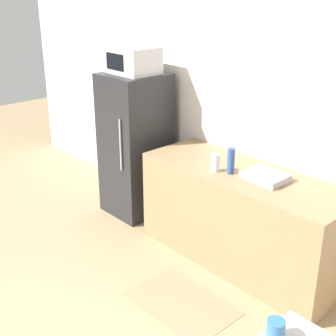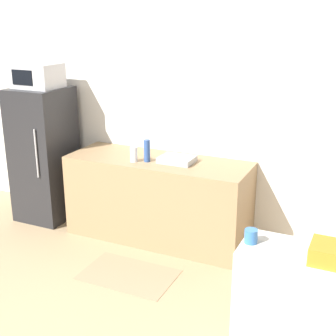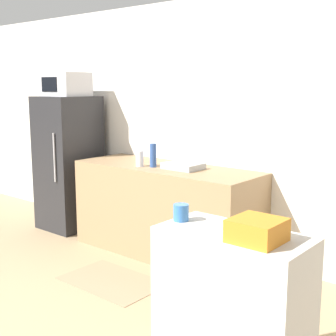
# 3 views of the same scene
# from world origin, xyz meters

# --- Properties ---
(wall_back) EXTENTS (8.00, 0.06, 2.60)m
(wall_back) POSITION_xyz_m (0.00, 2.88, 1.30)
(wall_back) COLOR white
(wall_back) RESTS_ON ground_plane
(refrigerator) EXTENTS (0.61, 0.66, 1.60)m
(refrigerator) POSITION_xyz_m (-1.29, 2.44, 0.80)
(refrigerator) COLOR #232326
(refrigerator) RESTS_ON ground_plane
(microwave) EXTENTS (0.51, 0.40, 0.28)m
(microwave) POSITION_xyz_m (-1.29, 2.44, 1.74)
(microwave) COLOR #BCBCC1
(microwave) RESTS_ON refrigerator
(counter) EXTENTS (2.01, 0.72, 0.92)m
(counter) POSITION_xyz_m (0.22, 2.49, 0.46)
(counter) COLOR #937551
(counter) RESTS_ON ground_plane
(sink_basin) EXTENTS (0.36, 0.28, 0.06)m
(sink_basin) POSITION_xyz_m (0.44, 2.49, 0.95)
(sink_basin) COLOR #9EA3A8
(sink_basin) RESTS_ON counter
(bottle_tall) EXTENTS (0.07, 0.07, 0.24)m
(bottle_tall) POSITION_xyz_m (0.14, 2.38, 1.04)
(bottle_tall) COLOR #2D4C8C
(bottle_tall) RESTS_ON counter
(bottle_short) EXTENTS (0.08, 0.08, 0.16)m
(bottle_short) POSITION_xyz_m (0.02, 2.31, 1.00)
(bottle_short) COLOR silver
(bottle_short) RESTS_ON counter
(shelf_cabinet) EXTENTS (0.80, 0.40, 0.99)m
(shelf_cabinet) POSITION_xyz_m (2.01, 0.91, 0.49)
(shelf_cabinet) COLOR silver
(shelf_cabinet) RESTS_ON ground_plane
(basket) EXTENTS (0.24, 0.24, 0.11)m
(basket) POSITION_xyz_m (2.17, 0.85, 1.04)
(basket) COLOR orange
(basket) RESTS_ON shelf_cabinet
(jar) EXTENTS (0.09, 0.09, 0.09)m
(jar) POSITION_xyz_m (1.67, 0.89, 1.04)
(jar) COLOR #336BB2
(jar) RESTS_ON shelf_cabinet
(kitchen_rug) EXTENTS (0.90, 0.58, 0.01)m
(kitchen_rug) POSITION_xyz_m (0.31, 1.62, 0.00)
(kitchen_rug) COLOR #937A5B
(kitchen_rug) RESTS_ON ground_plane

